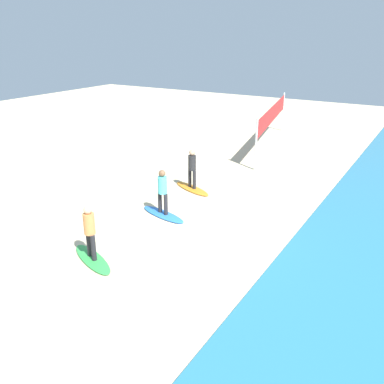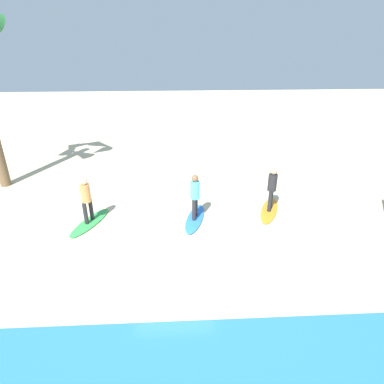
# 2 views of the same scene
# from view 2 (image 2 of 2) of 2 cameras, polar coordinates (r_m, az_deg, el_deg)

# --- Properties ---
(ground_plane) EXTENTS (60.00, 60.00, 0.00)m
(ground_plane) POSITION_cam_2_polar(r_m,az_deg,el_deg) (10.52, -3.34, -9.42)
(ground_plane) COLOR beige
(surfboard_orange) EXTENTS (1.32, 2.15, 0.09)m
(surfboard_orange) POSITION_cam_2_polar(r_m,az_deg,el_deg) (12.75, 13.12, -3.04)
(surfboard_orange) COLOR orange
(surfboard_orange) RESTS_ON ground
(surfer_orange) EXTENTS (0.32, 0.44, 1.64)m
(surfer_orange) POSITION_cam_2_polar(r_m,az_deg,el_deg) (12.31, 13.57, 1.01)
(surfer_orange) COLOR #232328
(surfer_orange) RESTS_ON surfboard_orange
(surfboard_blue) EXTENTS (1.07, 2.17, 0.09)m
(surfboard_blue) POSITION_cam_2_polar(r_m,az_deg,el_deg) (11.88, 0.49, -4.59)
(surfboard_blue) COLOR blue
(surfboard_blue) RESTS_ON ground
(surfer_blue) EXTENTS (0.32, 0.45, 1.64)m
(surfer_blue) POSITION_cam_2_polar(r_m,az_deg,el_deg) (11.41, 0.51, -0.29)
(surfer_blue) COLOR #232328
(surfer_blue) RESTS_ON surfboard_blue
(surfboard_green) EXTENTS (1.34, 2.15, 0.09)m
(surfboard_green) POSITION_cam_2_polar(r_m,az_deg,el_deg) (12.20, -17.10, -4.98)
(surfboard_green) COLOR green
(surfboard_green) RESTS_ON ground
(surfer_green) EXTENTS (0.32, 0.43, 1.64)m
(surfer_green) POSITION_cam_2_polar(r_m,az_deg,el_deg) (11.74, -17.72, -0.82)
(surfer_green) COLOR #232328
(surfer_green) RESTS_ON surfboard_green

